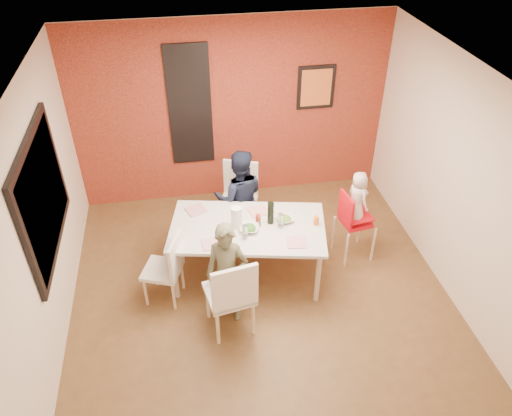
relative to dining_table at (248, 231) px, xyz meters
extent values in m
plane|color=brown|center=(0.10, -0.34, -0.70)|extent=(4.50, 4.50, 0.00)
cube|color=silver|center=(0.10, -0.34, 2.00)|extent=(4.50, 4.50, 0.02)
cube|color=#F0DEC6|center=(0.10, 1.91, 0.65)|extent=(4.50, 0.02, 2.70)
cube|color=#F0DEC6|center=(0.10, -2.59, 0.65)|extent=(4.50, 0.02, 2.70)
cube|color=#F0DEC6|center=(-2.15, -0.34, 0.65)|extent=(0.02, 4.50, 2.70)
cube|color=#F0DEC6|center=(2.35, -0.34, 0.65)|extent=(0.02, 4.50, 2.70)
cube|color=maroon|center=(0.10, 1.89, 0.65)|extent=(4.50, 0.02, 2.70)
cube|color=black|center=(-2.12, -0.14, 0.85)|extent=(0.05, 1.70, 1.30)
cube|color=black|center=(-2.11, -0.14, 0.85)|extent=(0.02, 1.55, 1.15)
cube|color=#B4BDC4|center=(-0.50, 1.88, 0.80)|extent=(0.55, 0.03, 1.70)
cube|color=black|center=(-0.50, 1.87, 0.80)|extent=(0.60, 0.03, 1.76)
cube|color=black|center=(1.30, 1.87, 0.95)|extent=(0.54, 0.03, 0.64)
cube|color=orange|center=(1.30, 1.86, 0.95)|extent=(0.44, 0.01, 0.54)
cube|color=silver|center=(0.00, 0.00, 0.05)|extent=(2.00, 1.37, 0.04)
cylinder|color=#C2AB90|center=(-0.91, -0.25, -0.33)|extent=(0.06, 0.06, 0.72)
cylinder|color=#C2AB90|center=(-0.73, 0.59, -0.33)|extent=(0.06, 0.06, 0.72)
cylinder|color=#C2AB90|center=(0.73, -0.59, -0.33)|extent=(0.06, 0.06, 0.72)
cylinder|color=#C2AB90|center=(0.91, 0.25, -0.33)|extent=(0.06, 0.06, 0.72)
cube|color=white|center=(-0.33, -0.80, -0.19)|extent=(0.57, 0.57, 0.06)
cube|color=white|center=(-0.29, -1.02, 0.09)|extent=(0.49, 0.13, 0.56)
cylinder|color=beige|center=(-0.17, -0.57, -0.46)|extent=(0.04, 0.04, 0.48)
cylinder|color=beige|center=(-0.10, -0.96, -0.46)|extent=(0.04, 0.04, 0.48)
cylinder|color=beige|center=(-0.56, -0.64, -0.46)|extent=(0.04, 0.04, 0.48)
cylinder|color=beige|center=(-0.49, -1.03, -0.46)|extent=(0.04, 0.04, 0.48)
cube|color=white|center=(0.01, 0.87, -0.21)|extent=(0.61, 0.61, 0.05)
cube|color=white|center=(0.08, 1.07, 0.06)|extent=(0.46, 0.20, 0.54)
cylinder|color=tan|center=(-0.24, 0.75, -0.46)|extent=(0.04, 0.04, 0.47)
cylinder|color=tan|center=(-0.11, 1.12, -0.46)|extent=(0.04, 0.04, 0.47)
cylinder|color=tan|center=(0.12, 0.62, -0.46)|extent=(0.04, 0.04, 0.47)
cylinder|color=tan|center=(0.26, 0.99, -0.46)|extent=(0.04, 0.04, 0.47)
cube|color=white|center=(-1.05, -0.22, -0.27)|extent=(0.54, 0.54, 0.05)
cube|color=white|center=(-0.87, -0.29, -0.03)|extent=(0.18, 0.41, 0.48)
cylinder|color=beige|center=(-1.15, 0.00, -0.49)|extent=(0.03, 0.03, 0.41)
cylinder|color=beige|center=(-0.83, -0.12, -0.49)|extent=(0.03, 0.03, 0.41)
cylinder|color=beige|center=(-1.27, -0.32, -0.49)|extent=(0.03, 0.03, 0.41)
cylinder|color=beige|center=(-0.95, -0.44, -0.49)|extent=(0.03, 0.03, 0.41)
cube|color=red|center=(1.41, 0.13, -0.14)|extent=(0.39, 0.39, 0.05)
cube|color=red|center=(1.25, 0.11, 0.09)|extent=(0.08, 0.35, 0.41)
cube|color=red|center=(1.41, 0.13, -0.04)|extent=(0.39, 0.39, 0.02)
cylinder|color=beige|center=(1.63, -0.03, -0.43)|extent=(0.03, 0.03, 0.53)
cylinder|color=beige|center=(1.25, -0.09, -0.43)|extent=(0.03, 0.03, 0.53)
cylinder|color=beige|center=(1.58, 0.35, -0.43)|extent=(0.03, 0.03, 0.53)
cylinder|color=beige|center=(1.20, 0.29, -0.43)|extent=(0.03, 0.03, 0.53)
imported|color=brown|center=(-0.33, -0.64, -0.05)|extent=(0.53, 0.42, 1.29)
imported|color=black|center=(0.01, 0.71, -0.01)|extent=(0.72, 0.59, 1.38)
imported|color=beige|center=(1.39, 0.13, 0.23)|extent=(0.31, 0.39, 0.70)
cube|color=white|center=(-0.46, -0.25, 0.07)|extent=(0.23, 0.23, 0.01)
cube|color=white|center=(0.18, 0.27, 0.07)|extent=(0.28, 0.28, 0.01)
cube|color=white|center=(0.50, -0.39, 0.07)|extent=(0.24, 0.24, 0.01)
cube|color=white|center=(-0.58, 0.43, 0.07)|extent=(0.30, 0.30, 0.01)
imported|color=white|center=(0.01, -0.07, 0.10)|extent=(0.29, 0.29, 0.06)
imported|color=white|center=(0.46, 0.03, 0.09)|extent=(0.22, 0.22, 0.05)
cylinder|color=black|center=(0.28, 0.02, 0.21)|extent=(0.08, 0.08, 0.29)
cylinder|color=white|center=(-0.07, -0.21, 0.16)|extent=(0.07, 0.07, 0.19)
cylinder|color=white|center=(0.38, -0.08, 0.16)|extent=(0.07, 0.07, 0.19)
cylinder|color=white|center=(-0.13, 0.01, 0.21)|extent=(0.12, 0.12, 0.28)
cylinder|color=red|center=(0.12, 0.01, 0.14)|extent=(0.04, 0.04, 0.15)
cylinder|color=#346E24|center=(0.14, 0.05, 0.13)|extent=(0.03, 0.03, 0.13)
cylinder|color=brown|center=(0.14, -0.01, 0.14)|extent=(0.04, 0.04, 0.14)
cylinder|color=orange|center=(0.81, -0.10, 0.12)|extent=(0.06, 0.06, 0.11)
camera|label=1|loc=(-0.70, -4.61, 3.74)|focal=35.00mm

